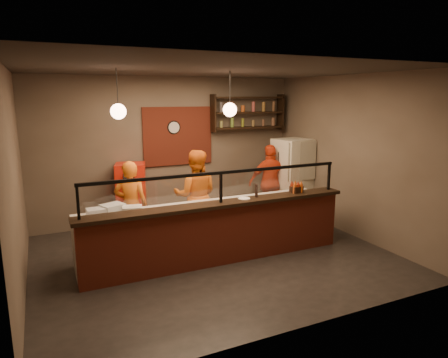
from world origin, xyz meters
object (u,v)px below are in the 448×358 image
fridge (292,178)px  cook_mid (196,196)px  pepper_mill (256,191)px  wall_clock (174,127)px  pizza_dough (218,205)px  red_cooler (132,196)px  condiment_caddy (296,189)px  cook_left (131,205)px  cook_right (271,182)px

fridge → cook_mid: bearing=-178.0°
cook_mid → fridge: bearing=-146.3°
cook_mid → pepper_mill: size_ratio=7.98×
wall_clock → fridge: wall_clock is taller
cook_mid → pizza_dough: bearing=119.3°
wall_clock → red_cooler: bearing=-163.8°
condiment_caddy → fridge: bearing=57.7°
wall_clock → cook_left: 2.34m
cook_mid → red_cooler: bearing=-28.0°
pizza_dough → pepper_mill: size_ratio=2.02×
wall_clock → condiment_caddy: wall_clock is taller
cook_right → cook_mid: bearing=28.0°
pizza_dough → cook_right: bearing=35.6°
fridge → condiment_caddy: bearing=-131.4°
red_cooler → pizza_dough: size_ratio=3.11×
pizza_dough → cook_mid: bearing=96.6°
cook_mid → pepper_mill: 1.38m
fridge → condiment_caddy: size_ratio=8.84×
red_cooler → pizza_dough: bearing=-46.8°
cook_right → red_cooler: 3.09m
fridge → pizza_dough: 2.82m
wall_clock → red_cooler: wall_clock is taller
cook_left → condiment_caddy: bearing=176.8°
cook_mid → fridge: 2.63m
wall_clock → red_cooler: (-1.07, -0.31, -1.40)m
pepper_mill → red_cooler: bearing=125.3°
wall_clock → condiment_caddy: 3.21m
cook_left → condiment_caddy: 3.04m
cook_right → pizza_dough: size_ratio=3.81×
cook_mid → pizza_dough: cook_mid is taller
cook_mid → fridge: size_ratio=0.98×
cook_mid → pepper_mill: (0.69, -1.16, 0.28)m
cook_mid → red_cooler: 1.58m
cook_left → pizza_dough: size_ratio=3.65×
condiment_caddy → pepper_mill: pepper_mill is taller
fridge → pepper_mill: bearing=-147.7°
cook_mid → condiment_caddy: size_ratio=8.62×
fridge → cook_right: bearing=165.9°
condiment_caddy → red_cooler: bearing=136.3°
cook_mid → wall_clock: bearing=-70.1°
wall_clock → condiment_caddy: (1.44, -2.70, -0.98)m
cook_right → condiment_caddy: bearing=86.3°
cook_left → fridge: 3.84m
pizza_dough → condiment_caddy: (1.42, -0.35, 0.21)m
cook_right → pepper_mill: bearing=64.8°
cook_mid → pizza_dough: size_ratio=3.95×
cook_left → cook_mid: 1.25m
cook_left → cook_mid: (1.24, -0.07, 0.07)m
pizza_dough → condiment_caddy: size_ratio=2.18×
cook_mid → red_cooler: (-0.99, 1.21, -0.19)m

